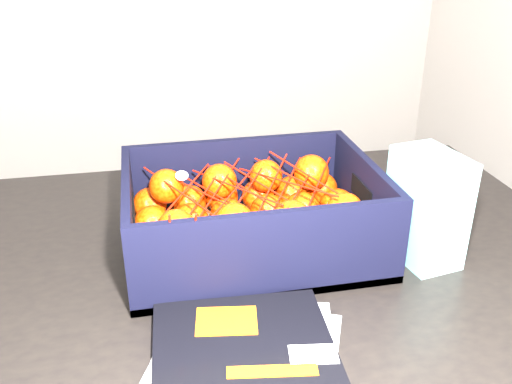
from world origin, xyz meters
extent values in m
cube|color=black|center=(0.34, -0.27, 0.73)|extent=(1.21, 0.81, 0.04)
cylinder|color=black|center=(0.89, 0.08, 0.35)|extent=(0.06, 0.06, 0.71)
cube|color=#BABAB6|center=(0.34, -0.51, 0.76)|extent=(0.27, 0.32, 0.01)
cube|color=black|center=(0.35, -0.51, 0.77)|extent=(0.23, 0.29, 0.01)
cube|color=orange|center=(0.34, -0.42, 0.77)|extent=(0.08, 0.07, 0.00)
cube|color=white|center=(0.42, -0.50, 0.77)|extent=(0.06, 0.04, 0.00)
cube|color=orange|center=(0.37, -0.52, 0.77)|extent=(0.10, 0.03, 0.00)
cube|color=olive|center=(0.41, -0.23, 0.76)|extent=(0.38, 0.28, 0.01)
cube|color=black|center=(0.41, -0.09, 0.82)|extent=(0.38, 0.01, 0.13)
cube|color=black|center=(0.41, -0.36, 0.82)|extent=(0.38, 0.01, 0.13)
cube|color=black|center=(0.23, -0.23, 0.82)|extent=(0.01, 0.26, 0.13)
cube|color=black|center=(0.59, -0.23, 0.82)|extent=(0.01, 0.26, 0.13)
sphere|color=red|center=(0.26, -0.33, 0.79)|extent=(0.05, 0.05, 0.05)
sphere|color=red|center=(0.26, -0.26, 0.79)|extent=(0.06, 0.06, 0.06)
sphere|color=red|center=(0.26, -0.19, 0.79)|extent=(0.06, 0.06, 0.06)
sphere|color=red|center=(0.26, -0.12, 0.79)|extent=(0.06, 0.06, 0.06)
sphere|color=red|center=(0.32, -0.33, 0.79)|extent=(0.05, 0.05, 0.05)
sphere|color=red|center=(0.32, -0.26, 0.79)|extent=(0.06, 0.06, 0.06)
sphere|color=red|center=(0.32, -0.20, 0.79)|extent=(0.06, 0.06, 0.06)
sphere|color=red|center=(0.32, -0.13, 0.79)|extent=(0.06, 0.06, 0.06)
sphere|color=red|center=(0.38, -0.33, 0.79)|extent=(0.06, 0.06, 0.06)
sphere|color=red|center=(0.38, -0.26, 0.79)|extent=(0.06, 0.06, 0.06)
sphere|color=red|center=(0.38, -0.19, 0.79)|extent=(0.06, 0.06, 0.06)
sphere|color=red|center=(0.38, -0.12, 0.79)|extent=(0.06, 0.06, 0.06)
sphere|color=red|center=(0.44, -0.33, 0.79)|extent=(0.06, 0.06, 0.06)
sphere|color=red|center=(0.44, -0.26, 0.79)|extent=(0.05, 0.05, 0.05)
sphere|color=red|center=(0.44, -0.19, 0.79)|extent=(0.06, 0.06, 0.06)
sphere|color=red|center=(0.44, -0.13, 0.79)|extent=(0.06, 0.06, 0.06)
sphere|color=red|center=(0.50, -0.33, 0.79)|extent=(0.06, 0.06, 0.06)
sphere|color=red|center=(0.50, -0.26, 0.79)|extent=(0.06, 0.06, 0.06)
sphere|color=red|center=(0.50, -0.19, 0.79)|extent=(0.06, 0.06, 0.06)
sphere|color=red|center=(0.50, -0.13, 0.79)|extent=(0.06, 0.06, 0.06)
sphere|color=red|center=(0.56, -0.33, 0.79)|extent=(0.06, 0.06, 0.06)
sphere|color=red|center=(0.56, -0.26, 0.79)|extent=(0.06, 0.06, 0.06)
sphere|color=red|center=(0.56, -0.19, 0.79)|extent=(0.06, 0.06, 0.06)
sphere|color=red|center=(0.55, -0.12, 0.79)|extent=(0.06, 0.06, 0.06)
sphere|color=red|center=(0.29, -0.30, 0.83)|extent=(0.05, 0.05, 0.05)
sphere|color=red|center=(0.29, -0.15, 0.83)|extent=(0.06, 0.06, 0.06)
sphere|color=red|center=(0.37, -0.30, 0.83)|extent=(0.06, 0.06, 0.06)
sphere|color=red|center=(0.37, -0.15, 0.83)|extent=(0.06, 0.06, 0.06)
sphere|color=red|center=(0.45, -0.30, 0.83)|extent=(0.06, 0.06, 0.06)
sphere|color=red|center=(0.45, -0.15, 0.83)|extent=(0.05, 0.05, 0.05)
sphere|color=red|center=(0.53, -0.29, 0.83)|extent=(0.05, 0.05, 0.05)
sphere|color=red|center=(0.53, -0.15, 0.83)|extent=(0.06, 0.06, 0.06)
cylinder|color=red|center=(0.30, -0.22, 0.85)|extent=(0.11, 0.20, 0.01)
cylinder|color=red|center=(0.33, -0.22, 0.85)|extent=(0.11, 0.20, 0.02)
cylinder|color=red|center=(0.36, -0.23, 0.84)|extent=(0.11, 0.20, 0.00)
cylinder|color=red|center=(0.38, -0.22, 0.85)|extent=(0.11, 0.20, 0.02)
cylinder|color=red|center=(0.41, -0.23, 0.84)|extent=(0.11, 0.20, 0.02)
cylinder|color=red|center=(0.43, -0.22, 0.85)|extent=(0.11, 0.20, 0.02)
cylinder|color=red|center=(0.46, -0.22, 0.86)|extent=(0.11, 0.19, 0.03)
cylinder|color=red|center=(0.49, -0.22, 0.86)|extent=(0.11, 0.20, 0.01)
cylinder|color=red|center=(0.51, -0.22, 0.85)|extent=(0.11, 0.19, 0.03)
cylinder|color=red|center=(0.30, -0.22, 0.85)|extent=(0.11, 0.20, 0.01)
cylinder|color=red|center=(0.33, -0.23, 0.85)|extent=(0.11, 0.20, 0.02)
cylinder|color=red|center=(0.36, -0.22, 0.85)|extent=(0.11, 0.20, 0.02)
cylinder|color=red|center=(0.38, -0.23, 0.86)|extent=(0.11, 0.20, 0.01)
cylinder|color=red|center=(0.41, -0.22, 0.85)|extent=(0.11, 0.20, 0.01)
cylinder|color=red|center=(0.43, -0.23, 0.85)|extent=(0.11, 0.19, 0.03)
cylinder|color=red|center=(0.46, -0.22, 0.85)|extent=(0.11, 0.20, 0.01)
cylinder|color=red|center=(0.49, -0.23, 0.85)|extent=(0.11, 0.20, 0.03)
cylinder|color=red|center=(0.51, -0.23, 0.85)|extent=(0.11, 0.20, 0.00)
cylinder|color=red|center=(0.28, -0.35, 0.85)|extent=(0.00, 0.03, 0.09)
cylinder|color=red|center=(0.31, -0.35, 0.85)|extent=(0.01, 0.04, 0.08)
cube|color=white|center=(0.66, -0.31, 0.83)|extent=(0.09, 0.12, 0.17)
camera|label=1|loc=(0.26, -0.97, 1.21)|focal=39.29mm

